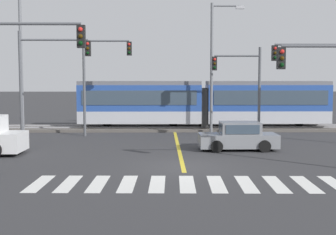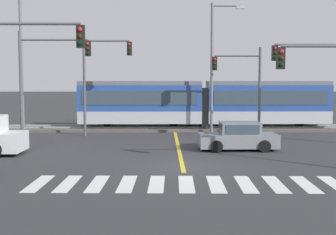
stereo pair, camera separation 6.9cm
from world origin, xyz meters
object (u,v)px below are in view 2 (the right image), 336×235
at_px(light_rail_tram, 204,102).
at_px(street_lamp_centre, 215,60).
at_px(sedan_crossing, 238,137).
at_px(traffic_light_mid_right, 318,73).
at_px(street_lamp_west, 25,53).
at_px(traffic_light_near_left, 23,68).
at_px(traffic_light_mid_left, 44,70).
at_px(traffic_light_far_right, 243,79).
at_px(traffic_light_near_right, 334,81).
at_px(traffic_light_far_left, 99,70).

relative_size(light_rail_tram, street_lamp_centre, 2.07).
distance_m(sedan_crossing, traffic_light_mid_right, 6.59).
relative_size(traffic_light_mid_right, street_lamp_west, 0.65).
bearing_deg(traffic_light_near_left, traffic_light_mid_left, 99.18).
bearing_deg(street_lamp_west, traffic_light_far_right, -2.43).
relative_size(light_rail_tram, sedan_crossing, 4.38).
bearing_deg(traffic_light_mid_left, light_rail_tram, 35.08).
bearing_deg(street_lamp_west, traffic_light_mid_left, -59.59).
relative_size(traffic_light_near_right, street_lamp_west, 0.60).
bearing_deg(light_rail_tram, traffic_light_far_left, -152.19).
distance_m(light_rail_tram, traffic_light_near_right, 16.13).
bearing_deg(traffic_light_mid_left, street_lamp_west, 120.41).
bearing_deg(sedan_crossing, traffic_light_far_right, 78.01).
height_order(traffic_light_near_left, traffic_light_mid_left, traffic_light_mid_left).
xyz_separation_m(sedan_crossing, street_lamp_centre, (-0.49, 7.30, 4.37)).
xyz_separation_m(light_rail_tram, street_lamp_west, (-12.28, -3.37, 3.43)).
xyz_separation_m(sedan_crossing, street_lamp_west, (-13.28, 6.49, 4.78)).
height_order(traffic_light_mid_right, street_lamp_centre, street_lamp_centre).
distance_m(traffic_light_mid_left, street_lamp_centre, 11.55).
xyz_separation_m(traffic_light_far_left, traffic_light_near_right, (11.27, -11.70, -0.58)).
xyz_separation_m(traffic_light_mid_right, traffic_light_far_right, (-3.80, 3.43, -0.36)).
height_order(traffic_light_far_left, traffic_light_near_left, traffic_light_far_left).
xyz_separation_m(traffic_light_far_right, traffic_light_far_left, (-9.51, 0.16, 0.56)).
xyz_separation_m(traffic_light_far_left, traffic_light_near_left, (-1.39, -12.22, -0.06)).
bearing_deg(street_lamp_west, street_lamp_centre, 3.61).
xyz_separation_m(sedan_crossing, traffic_light_mid_right, (5.05, 2.44, 3.46)).
height_order(light_rail_tram, traffic_light_mid_right, traffic_light_mid_right).
relative_size(light_rail_tram, traffic_light_mid_right, 2.96).
bearing_deg(sedan_crossing, street_lamp_centre, 93.86).
distance_m(traffic_light_mid_right, street_lamp_west, 18.82).
xyz_separation_m(traffic_light_mid_right, street_lamp_west, (-18.33, 4.05, 1.32)).
relative_size(traffic_light_far_left, street_lamp_centre, 0.74).
bearing_deg(light_rail_tram, traffic_light_mid_right, -50.80).
bearing_deg(street_lamp_west, traffic_light_far_left, -5.17).
xyz_separation_m(traffic_light_far_right, street_lamp_centre, (-1.74, 1.42, 1.27)).
xyz_separation_m(traffic_light_near_right, street_lamp_west, (-16.29, 12.15, 1.71)).
bearing_deg(traffic_light_mid_left, sedan_crossing, -14.04).
relative_size(traffic_light_mid_left, street_lamp_centre, 0.74).
bearing_deg(traffic_light_near_left, traffic_light_far_right, 47.88).
distance_m(traffic_light_far_left, traffic_light_near_right, 16.25).
distance_m(traffic_light_mid_right, traffic_light_near_left, 17.04).
relative_size(traffic_light_near_right, traffic_light_mid_left, 0.88).
distance_m(sedan_crossing, traffic_light_near_left, 12.01).
height_order(traffic_light_near_right, traffic_light_near_left, traffic_light_near_left).
xyz_separation_m(light_rail_tram, traffic_light_near_left, (-8.65, -16.04, 2.25)).
height_order(traffic_light_far_right, traffic_light_far_left, traffic_light_far_left).
xyz_separation_m(sedan_crossing, traffic_light_near_right, (3.01, -5.66, 3.08)).
distance_m(light_rail_tram, traffic_light_near_left, 18.36).
distance_m(light_rail_tram, sedan_crossing, 10.01).
distance_m(traffic_light_near_right, traffic_light_near_left, 12.68).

